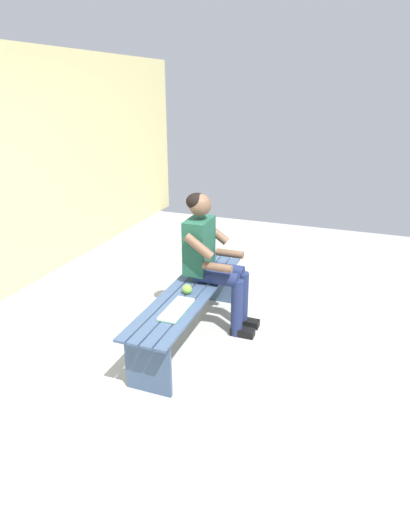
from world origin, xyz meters
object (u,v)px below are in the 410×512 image
Objects in this scene: apple at (187,289)px; book_open at (177,310)px; person_seated at (212,256)px; bench_near at (189,302)px.

apple is 0.32m from book_open.
apple is at bearing -173.00° from book_open.
person_seated reaches higher than apple.
book_open is (0.37, 0.05, 0.12)m from bench_near.
person_seated is at bearing 174.90° from book_open.
person_seated is 0.41m from apple.
person_seated is 15.16× the size of apple.
apple is 0.20× the size of book_open.
person_seated is (-0.30, 0.10, 0.35)m from bench_near.
book_open is at bearing -4.92° from person_seated.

